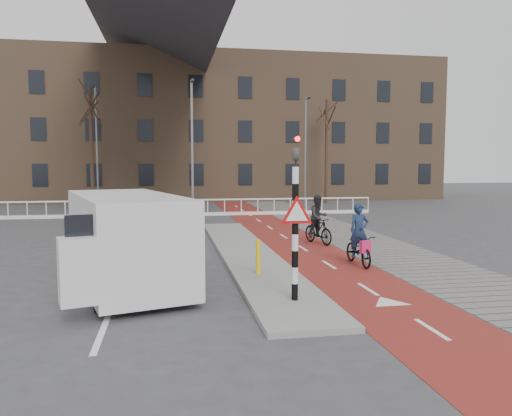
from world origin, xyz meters
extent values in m
plane|color=#38383A|center=(0.00, 0.00, 0.00)|extent=(120.00, 120.00, 0.00)
cube|color=maroon|center=(1.50, 10.00, 0.01)|extent=(2.50, 60.00, 0.01)
cube|color=slate|center=(4.30, 10.00, 0.01)|extent=(3.00, 60.00, 0.01)
cube|color=gray|center=(-0.70, 4.00, 0.06)|extent=(1.80, 16.00, 0.12)
cylinder|color=black|center=(-0.60, -2.00, 1.56)|extent=(0.14, 0.14, 2.88)
imported|color=black|center=(-0.60, -2.00, 3.40)|extent=(0.13, 0.16, 0.80)
cylinder|color=#FF0C05|center=(-0.60, -2.14, 3.58)|extent=(0.11, 0.02, 0.11)
cylinder|color=yellow|center=(-0.92, 0.68, 0.58)|extent=(0.12, 0.12, 0.92)
imported|color=black|center=(2.37, 1.82, 0.47)|extent=(0.66, 1.78, 0.93)
imported|color=#172746|center=(2.37, 1.82, 1.06)|extent=(0.60, 0.40, 1.62)
cube|color=#D61E5D|center=(2.35, 1.27, 0.66)|extent=(0.30, 0.20, 0.35)
imported|color=black|center=(2.33, 5.85, 0.53)|extent=(1.00, 1.78, 1.03)
imported|color=black|center=(2.33, 5.85, 1.06)|extent=(0.94, 0.83, 1.62)
cube|color=silver|center=(-4.30, 0.24, 1.24)|extent=(3.53, 5.75, 2.15)
cube|color=#2C9220|center=(-5.39, 0.24, 1.14)|extent=(0.95, 3.31, 0.55)
cube|color=#2C9220|center=(-3.22, 0.24, 1.14)|extent=(0.95, 3.31, 0.55)
cube|color=black|center=(-4.30, -2.10, 1.64)|extent=(1.87, 0.57, 0.90)
cylinder|color=black|center=(-4.69, -1.77, 0.38)|extent=(0.46, 0.80, 0.75)
cylinder|color=black|center=(-2.93, -1.27, 0.38)|extent=(0.46, 0.80, 0.75)
cylinder|color=black|center=(-5.68, 1.75, 0.38)|extent=(0.46, 0.80, 0.75)
cylinder|color=black|center=(-3.92, 2.24, 0.38)|extent=(0.46, 0.80, 0.75)
cube|color=silver|center=(-5.00, 17.00, 0.95)|extent=(28.00, 0.08, 0.08)
cube|color=silver|center=(-5.00, 17.00, 0.10)|extent=(28.00, 0.10, 0.20)
cube|color=#7F6047|center=(-3.00, 32.00, 6.00)|extent=(46.00, 10.00, 12.00)
cylinder|color=black|center=(-8.23, 22.27, 4.00)|extent=(0.25, 0.25, 8.00)
cylinder|color=black|center=(8.84, 24.98, 3.98)|extent=(0.23, 0.23, 7.96)
cylinder|color=slate|center=(-2.08, 12.67, 3.55)|extent=(0.12, 0.12, 7.11)
cylinder|color=slate|center=(-8.02, 23.19, 4.13)|extent=(0.12, 0.12, 8.26)
cylinder|color=slate|center=(6.33, 22.06, 3.84)|extent=(0.12, 0.12, 7.68)
camera|label=1|loc=(-3.26, -12.29, 3.07)|focal=35.00mm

